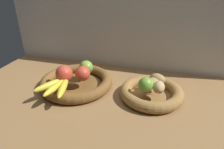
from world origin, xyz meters
The scene contains 13 objects.
ground_plane centered at (0.00, 0.00, -1.50)cm, with size 140.00×90.00×3.00cm, color olive.
back_wall centered at (0.00, 30.00, 27.50)cm, with size 140.00×3.00×55.00cm.
fruit_bowl_left centered at (-19.48, -0.27, 2.28)cm, with size 34.36×34.36×4.91cm.
fruit_bowl_right centered at (16.01, -0.27, 2.29)cm, with size 27.44×27.44×4.91cm.
apple_red_right centered at (-15.11, -1.83, 8.34)cm, with size 6.85×6.85×6.85cm, color #CC422D.
apple_red_front centered at (-22.73, -4.84, 8.72)cm, with size 7.62×7.62×7.62cm, color #CC422D.
apple_green_back centered at (-16.21, 5.11, 8.23)cm, with size 6.63×6.63×6.63cm, color #7AA338.
banana_bunch_front centered at (-22.61, -11.91, 6.39)cm, with size 14.88×17.43×2.95cm.
potato_large centered at (16.01, -0.27, 7.15)cm, with size 6.06×5.67×4.47cm, color #A38451.
potato_back centered at (17.84, 3.76, 7.39)cm, with size 7.09×4.78×4.96cm, color #A38451.
potato_small centered at (18.94, -3.19, 7.41)cm, with size 6.53×4.78×4.99cm, color tan.
lime_near centered at (13.65, -3.81, 8.05)cm, with size 6.28×6.28×6.28cm, color #6B9E33.
chili_pepper centered at (16.71, 0.05, 5.95)cm, with size 2.06×2.06×10.95cm, color red.
Camera 1 is at (19.51, -76.15, 49.14)cm, focal length 32.17 mm.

